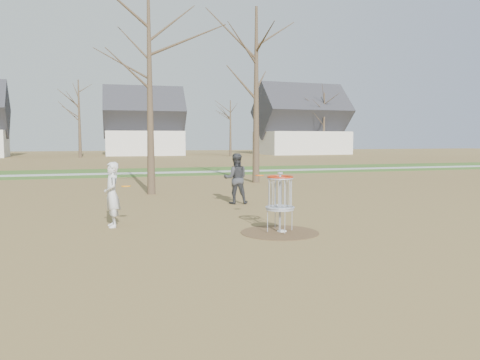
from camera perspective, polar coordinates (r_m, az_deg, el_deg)
name	(u,v)px	position (r m, az deg, el deg)	size (l,w,h in m)	color
ground	(280,233)	(10.83, 4.87, -6.41)	(160.00, 160.00, 0.00)	brown
green_band	(162,172)	(31.18, -9.54, 1.01)	(160.00, 8.00, 0.01)	#2D5119
footpath	(164,173)	(30.19, -9.30, 0.90)	(160.00, 1.50, 0.01)	#9E9E99
dirt_circle	(280,232)	(10.83, 4.87, -6.38)	(1.80, 1.80, 0.01)	#47331E
player_standing	(112,195)	(11.77, -15.34, -1.73)	(0.58, 0.38, 1.59)	silver
player_throwing	(236,179)	(15.47, -0.52, 0.18)	(0.81, 0.63, 1.67)	#313336
disc_grounded	(282,231)	(10.91, 5.12, -6.21)	(0.22, 0.22, 0.02)	white
discs_in_play	(199,180)	(11.87, -5.05, -0.03)	(3.65, 0.23, 0.22)	#F3570C
disc_golf_basket	(280,193)	(10.68, 4.90, -1.60)	(0.64, 0.64, 1.35)	#9EA3AD
bare_trees	(160,106)	(46.11, -9.79, 8.92)	(52.62, 44.98, 9.00)	#382B1E
houses_row	(163,129)	(62.97, -9.34, 6.19)	(56.51, 10.01, 7.26)	silver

